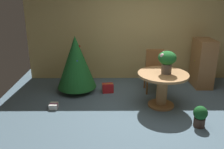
{
  "coord_description": "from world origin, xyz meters",
  "views": [
    {
      "loc": [
        -0.82,
        -4.11,
        2.3
      ],
      "look_at": [
        -0.78,
        0.18,
        0.79
      ],
      "focal_mm": 38.37,
      "sensor_mm": 36.0,
      "label": 1
    }
  ],
  "objects_px": {
    "wooden_chair_far": "(155,68)",
    "potted_plant": "(200,116)",
    "flower_vase": "(167,60)",
    "gift_box_cream": "(54,106)",
    "gift_box_red": "(108,88)",
    "round_dining_table": "(162,84)",
    "wooden_cabinet": "(203,63)",
    "holiday_tree": "(76,62)"
  },
  "relations": [
    {
      "from": "wooden_chair_far",
      "to": "potted_plant",
      "type": "relative_size",
      "value": 2.52
    },
    {
      "from": "flower_vase",
      "to": "gift_box_cream",
      "type": "relative_size",
      "value": 2.41
    },
    {
      "from": "flower_vase",
      "to": "potted_plant",
      "type": "distance_m",
      "value": 1.24
    },
    {
      "from": "gift_box_red",
      "to": "flower_vase",
      "type": "bearing_deg",
      "value": -30.79
    },
    {
      "from": "round_dining_table",
      "to": "gift_box_red",
      "type": "xyz_separation_m",
      "value": [
        -1.13,
        0.71,
        -0.39
      ]
    },
    {
      "from": "potted_plant",
      "to": "gift_box_red",
      "type": "bearing_deg",
      "value": 137.04
    },
    {
      "from": "wooden_cabinet",
      "to": "holiday_tree",
      "type": "bearing_deg",
      "value": -173.63
    },
    {
      "from": "round_dining_table",
      "to": "wooden_cabinet",
      "type": "relative_size",
      "value": 0.86
    },
    {
      "from": "gift_box_cream",
      "to": "potted_plant",
      "type": "height_order",
      "value": "potted_plant"
    },
    {
      "from": "flower_vase",
      "to": "potted_plant",
      "type": "height_order",
      "value": "flower_vase"
    },
    {
      "from": "gift_box_cream",
      "to": "holiday_tree",
      "type": "bearing_deg",
      "value": 67.56
    },
    {
      "from": "round_dining_table",
      "to": "flower_vase",
      "type": "relative_size",
      "value": 2.24
    },
    {
      "from": "wooden_cabinet",
      "to": "gift_box_red",
      "type": "bearing_deg",
      "value": -169.89
    },
    {
      "from": "flower_vase",
      "to": "potted_plant",
      "type": "relative_size",
      "value": 1.17
    },
    {
      "from": "gift_box_red",
      "to": "potted_plant",
      "type": "xyz_separation_m",
      "value": [
        1.65,
        -1.54,
        0.1
      ]
    },
    {
      "from": "holiday_tree",
      "to": "gift_box_cream",
      "type": "bearing_deg",
      "value": -112.44
    },
    {
      "from": "flower_vase",
      "to": "wooden_chair_far",
      "type": "height_order",
      "value": "flower_vase"
    },
    {
      "from": "flower_vase",
      "to": "wooden_cabinet",
      "type": "height_order",
      "value": "wooden_cabinet"
    },
    {
      "from": "holiday_tree",
      "to": "gift_box_red",
      "type": "height_order",
      "value": "holiday_tree"
    },
    {
      "from": "flower_vase",
      "to": "wooden_chair_far",
      "type": "distance_m",
      "value": 0.97
    },
    {
      "from": "wooden_cabinet",
      "to": "gift_box_cream",
      "type": "bearing_deg",
      "value": -160.27
    },
    {
      "from": "wooden_chair_far",
      "to": "round_dining_table",
      "type": "bearing_deg",
      "value": -90.0
    },
    {
      "from": "gift_box_cream",
      "to": "wooden_cabinet",
      "type": "height_order",
      "value": "wooden_cabinet"
    },
    {
      "from": "potted_plant",
      "to": "wooden_cabinet",
      "type": "bearing_deg",
      "value": 69.9
    },
    {
      "from": "gift_box_red",
      "to": "wooden_chair_far",
      "type": "bearing_deg",
      "value": 7.73
    },
    {
      "from": "round_dining_table",
      "to": "wooden_cabinet",
      "type": "xyz_separation_m",
      "value": [
        1.23,
        1.14,
        0.1
      ]
    },
    {
      "from": "round_dining_table",
      "to": "holiday_tree",
      "type": "height_order",
      "value": "holiday_tree"
    },
    {
      "from": "wooden_chair_far",
      "to": "gift_box_red",
      "type": "bearing_deg",
      "value": -172.27
    },
    {
      "from": "round_dining_table",
      "to": "gift_box_red",
      "type": "distance_m",
      "value": 1.39
    },
    {
      "from": "flower_vase",
      "to": "wooden_chair_far",
      "type": "bearing_deg",
      "value": 93.79
    },
    {
      "from": "wooden_cabinet",
      "to": "potted_plant",
      "type": "bearing_deg",
      "value": -110.1
    },
    {
      "from": "flower_vase",
      "to": "holiday_tree",
      "type": "height_order",
      "value": "holiday_tree"
    },
    {
      "from": "round_dining_table",
      "to": "wooden_chair_far",
      "type": "xyz_separation_m",
      "value": [
        0.0,
        0.87,
        0.07
      ]
    },
    {
      "from": "wooden_chair_far",
      "to": "holiday_tree",
      "type": "bearing_deg",
      "value": -177.6
    },
    {
      "from": "flower_vase",
      "to": "wooden_cabinet",
      "type": "xyz_separation_m",
      "value": [
        1.18,
        1.13,
        -0.41
      ]
    },
    {
      "from": "gift_box_cream",
      "to": "flower_vase",
      "type": "bearing_deg",
      "value": 2.88
    },
    {
      "from": "gift_box_red",
      "to": "potted_plant",
      "type": "height_order",
      "value": "potted_plant"
    },
    {
      "from": "gift_box_red",
      "to": "round_dining_table",
      "type": "bearing_deg",
      "value": -32.3
    },
    {
      "from": "round_dining_table",
      "to": "wooden_chair_far",
      "type": "height_order",
      "value": "wooden_chair_far"
    },
    {
      "from": "flower_vase",
      "to": "round_dining_table",
      "type": "bearing_deg",
      "value": -172.94
    },
    {
      "from": "round_dining_table",
      "to": "gift_box_red",
      "type": "height_order",
      "value": "round_dining_table"
    },
    {
      "from": "flower_vase",
      "to": "wooden_cabinet",
      "type": "relative_size",
      "value": 0.38
    }
  ]
}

